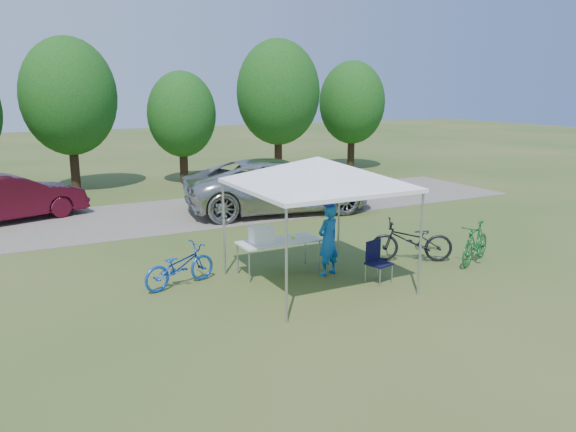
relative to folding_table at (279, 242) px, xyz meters
name	(u,v)px	position (x,y,z in m)	size (l,w,h in m)	color
ground	(316,284)	(0.38, -1.04, -0.71)	(100.00, 100.00, 0.00)	#2D5119
gravel_strip	(196,212)	(0.38, 6.96, -0.70)	(24.00, 5.00, 0.02)	gray
canopy	(318,160)	(0.38, -1.04, 1.94)	(4.53, 4.53, 3.00)	#A5A5AA
treeline	(140,102)	(0.08, 13.00, 2.82)	(24.89, 4.28, 6.30)	#382314
folding_table	(279,242)	(0.00, 0.00, 0.00)	(1.84, 0.77, 0.75)	white
folding_chair	(376,258)	(1.60, -1.48, -0.19)	(0.55, 0.57, 0.89)	black
cooler	(261,235)	(-0.42, 0.00, 0.23)	(0.50, 0.34, 0.36)	white
ice_cream_cup	(293,238)	(0.33, -0.05, 0.08)	(0.09, 0.09, 0.06)	#EDF038
cyclist	(328,240)	(0.92, -0.62, 0.09)	(0.58, 0.38, 1.60)	#155AAE
bike_blue	(180,266)	(-2.24, 0.19, -0.27)	(0.58, 1.68, 0.88)	#1549B9
bike_green	(475,243)	(4.48, -1.50, -0.22)	(0.46, 1.63, 0.98)	#166527
bike_dark	(412,241)	(3.22, -0.70, -0.20)	(0.68, 1.95, 1.03)	black
minivan	(279,185)	(2.95, 5.83, 0.19)	(2.92, 6.34, 1.76)	#B9B8B4
sedan	(10,198)	(-5.16, 8.42, 0.04)	(1.55, 4.45, 1.47)	#4A0C1A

